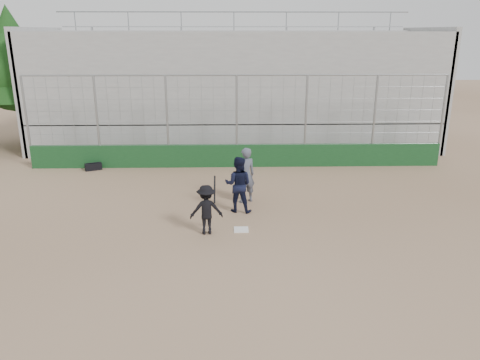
{
  "coord_description": "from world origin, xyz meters",
  "views": [
    {
      "loc": [
        -0.37,
        -13.06,
        5.77
      ],
      "look_at": [
        0.0,
        1.4,
        1.15
      ],
      "focal_mm": 35.0,
      "sensor_mm": 36.0,
      "label": 1
    }
  ],
  "objects_px": {
    "batter_at_plate": "(206,210)",
    "equipment_bag": "(93,167)",
    "umpire": "(245,178)",
    "catcher_crouched": "(238,194)"
  },
  "relations": [
    {
      "from": "batter_at_plate",
      "to": "catcher_crouched",
      "type": "distance_m",
      "value": 1.98
    },
    {
      "from": "batter_at_plate",
      "to": "equipment_bag",
      "type": "relative_size",
      "value": 2.23
    },
    {
      "from": "catcher_crouched",
      "to": "umpire",
      "type": "distance_m",
      "value": 1.01
    },
    {
      "from": "batter_at_plate",
      "to": "umpire",
      "type": "distance_m",
      "value": 2.94
    },
    {
      "from": "batter_at_plate",
      "to": "catcher_crouched",
      "type": "bearing_deg",
      "value": 60.46
    },
    {
      "from": "batter_at_plate",
      "to": "umpire",
      "type": "bearing_deg",
      "value": 64.91
    },
    {
      "from": "equipment_bag",
      "to": "umpire",
      "type": "bearing_deg",
      "value": -32.62
    },
    {
      "from": "catcher_crouched",
      "to": "batter_at_plate",
      "type": "bearing_deg",
      "value": -119.54
    },
    {
      "from": "catcher_crouched",
      "to": "umpire",
      "type": "relative_size",
      "value": 0.71
    },
    {
      "from": "catcher_crouched",
      "to": "umpire",
      "type": "bearing_deg",
      "value": 73.93
    }
  ]
}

